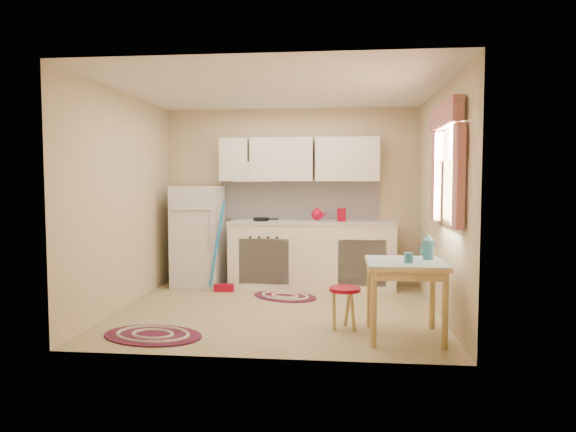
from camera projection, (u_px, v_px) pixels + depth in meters
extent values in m
plane|color=tan|center=(278.00, 310.00, 5.86)|extent=(3.60, 3.60, 0.00)
cube|color=silver|center=(277.00, 88.00, 5.69)|extent=(3.60, 3.20, 0.04)
cube|color=tan|center=(291.00, 196.00, 7.37)|extent=(3.60, 0.04, 2.50)
cube|color=tan|center=(254.00, 209.00, 4.19)|extent=(3.60, 0.04, 2.50)
cube|color=tan|center=(124.00, 200.00, 5.96)|extent=(0.04, 3.20, 2.50)
cube|color=tan|center=(441.00, 202.00, 5.60)|extent=(0.04, 3.20, 2.50)
cube|color=white|center=(299.00, 200.00, 7.34)|extent=(2.25, 0.03, 0.55)
cube|color=white|center=(299.00, 160.00, 7.15)|extent=(2.25, 0.33, 0.60)
cube|color=white|center=(450.00, 173.00, 5.03)|extent=(0.04, 0.85, 0.95)
cube|color=silver|center=(198.00, 236.00, 7.18)|extent=(0.65, 0.60, 1.40)
cube|color=white|center=(312.00, 256.00, 7.09)|extent=(2.25, 0.60, 0.88)
cube|color=beige|center=(312.00, 223.00, 7.06)|extent=(2.27, 0.62, 0.04)
cylinder|color=black|center=(261.00, 219.00, 7.08)|extent=(0.24, 0.24, 0.05)
cylinder|color=#9C051C|center=(341.00, 216.00, 7.01)|extent=(0.15, 0.15, 0.16)
cube|color=tan|center=(405.00, 300.00, 4.82)|extent=(0.72, 0.72, 0.72)
cylinder|color=#9C051C|center=(345.00, 308.00, 5.09)|extent=(0.39, 0.39, 0.42)
cylinder|color=teal|center=(409.00, 258.00, 4.69)|extent=(0.11, 0.11, 0.10)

